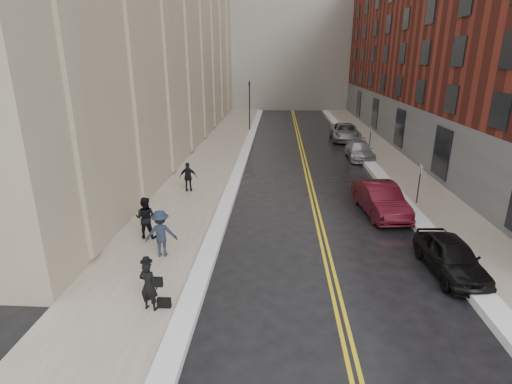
# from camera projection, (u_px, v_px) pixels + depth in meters

# --- Properties ---
(ground) EXTENTS (160.00, 160.00, 0.00)m
(ground) POSITION_uv_depth(u_px,v_px,m) (262.00, 280.00, 14.16)
(ground) COLOR black
(ground) RESTS_ON ground
(sidewalk_left) EXTENTS (4.00, 64.00, 0.15)m
(sidewalk_left) POSITION_uv_depth(u_px,v_px,m) (211.00, 163.00, 29.51)
(sidewalk_left) COLOR gray
(sidewalk_left) RESTS_ON ground
(sidewalk_right) EXTENTS (3.00, 64.00, 0.15)m
(sidewalk_right) POSITION_uv_depth(u_px,v_px,m) (396.00, 166.00, 28.79)
(sidewalk_right) COLOR gray
(sidewalk_right) RESTS_ON ground
(lane_stripe_a) EXTENTS (0.12, 64.00, 0.01)m
(lane_stripe_a) POSITION_uv_depth(u_px,v_px,m) (304.00, 165.00, 29.16)
(lane_stripe_a) COLOR gold
(lane_stripe_a) RESTS_ON ground
(lane_stripe_b) EXTENTS (0.12, 64.00, 0.01)m
(lane_stripe_b) POSITION_uv_depth(u_px,v_px,m) (307.00, 165.00, 29.15)
(lane_stripe_b) COLOR gold
(lane_stripe_b) RESTS_ON ground
(snow_ridge_left) EXTENTS (0.70, 60.80, 0.26)m
(snow_ridge_left) POSITION_uv_depth(u_px,v_px,m) (241.00, 163.00, 29.37)
(snow_ridge_left) COLOR white
(snow_ridge_left) RESTS_ON ground
(snow_ridge_right) EXTENTS (0.85, 60.80, 0.30)m
(snow_ridge_right) POSITION_uv_depth(u_px,v_px,m) (370.00, 164.00, 28.86)
(snow_ridge_right) COLOR white
(snow_ridge_right) RESTS_ON ground
(building_right) EXTENTS (14.00, 50.00, 18.00)m
(building_right) POSITION_uv_depth(u_px,v_px,m) (492.00, 38.00, 32.09)
(building_right) COLOR maroon
(building_right) RESTS_ON ground
(traffic_signal) EXTENTS (0.18, 0.15, 5.20)m
(traffic_signal) POSITION_uv_depth(u_px,v_px,m) (250.00, 102.00, 41.68)
(traffic_signal) COLOR black
(traffic_signal) RESTS_ON ground
(parking_sign_near) EXTENTS (0.06, 0.35, 2.23)m
(parking_sign_near) POSITION_uv_depth(u_px,v_px,m) (419.00, 181.00, 20.87)
(parking_sign_near) COLOR black
(parking_sign_near) RESTS_ON ground
(parking_sign_far) EXTENTS (0.06, 0.35, 2.23)m
(parking_sign_far) POSITION_uv_depth(u_px,v_px,m) (370.00, 137.00, 32.22)
(parking_sign_far) COLOR black
(parking_sign_far) RESTS_ON ground
(car_black) EXTENTS (1.76, 3.99, 1.34)m
(car_black) POSITION_uv_depth(u_px,v_px,m) (451.00, 256.00, 14.42)
(car_black) COLOR black
(car_black) RESTS_ON ground
(car_maroon) EXTENTS (2.17, 4.84, 1.54)m
(car_maroon) POSITION_uv_depth(u_px,v_px,m) (380.00, 199.00, 19.94)
(car_maroon) COLOR #400B14
(car_maroon) RESTS_ON ground
(car_silver_near) EXTENTS (1.85, 4.50, 1.30)m
(car_silver_near) POSITION_uv_depth(u_px,v_px,m) (359.00, 150.00, 30.97)
(car_silver_near) COLOR #9A9CA1
(car_silver_near) RESTS_ON ground
(car_silver_far) EXTENTS (2.77, 5.65, 1.54)m
(car_silver_far) POSITION_uv_depth(u_px,v_px,m) (345.00, 132.00, 37.90)
(car_silver_far) COLOR gray
(car_silver_far) RESTS_ON ground
(pedestrian_main) EXTENTS (0.67, 0.52, 1.63)m
(pedestrian_main) POSITION_uv_depth(u_px,v_px,m) (149.00, 286.00, 12.02)
(pedestrian_main) COLOR black
(pedestrian_main) RESTS_ON sidewalk_left
(pedestrian_a) EXTENTS (0.91, 0.72, 1.82)m
(pedestrian_a) POSITION_uv_depth(u_px,v_px,m) (145.00, 218.00, 16.89)
(pedestrian_a) COLOR black
(pedestrian_a) RESTS_ON sidewalk_left
(pedestrian_b) EXTENTS (1.30, 0.89, 1.86)m
(pedestrian_b) POSITION_uv_depth(u_px,v_px,m) (161.00, 233.00, 15.32)
(pedestrian_b) COLOR #1A2230
(pedestrian_b) RESTS_ON sidewalk_left
(pedestrian_c) EXTENTS (1.03, 0.51, 1.69)m
(pedestrian_c) POSITION_uv_depth(u_px,v_px,m) (188.00, 177.00, 22.86)
(pedestrian_c) COLOR black
(pedestrian_c) RESTS_ON sidewalk_left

